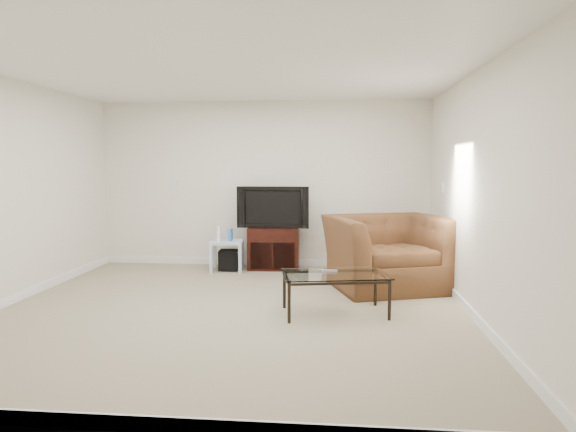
# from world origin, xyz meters

# --- Properties ---
(floor) EXTENTS (5.00, 5.00, 0.00)m
(floor) POSITION_xyz_m (0.00, 0.00, 0.00)
(floor) COLOR tan
(floor) RESTS_ON ground
(ceiling) EXTENTS (5.00, 5.00, 0.00)m
(ceiling) POSITION_xyz_m (0.00, 0.00, 2.50)
(ceiling) COLOR white
(ceiling) RESTS_ON ground
(wall_back) EXTENTS (5.00, 0.02, 2.50)m
(wall_back) POSITION_xyz_m (0.00, 2.50, 1.25)
(wall_back) COLOR silver
(wall_back) RESTS_ON ground
(wall_left) EXTENTS (0.02, 5.00, 2.50)m
(wall_left) POSITION_xyz_m (-2.50, 0.00, 1.25)
(wall_left) COLOR silver
(wall_left) RESTS_ON ground
(wall_right) EXTENTS (0.02, 5.00, 2.50)m
(wall_right) POSITION_xyz_m (2.50, 0.00, 1.25)
(wall_right) COLOR silver
(wall_right) RESTS_ON ground
(plate_back) EXTENTS (0.12, 0.02, 0.12)m
(plate_back) POSITION_xyz_m (-1.40, 2.49, 1.25)
(plate_back) COLOR white
(plate_back) RESTS_ON wall_back
(plate_right_switch) EXTENTS (0.02, 0.09, 0.13)m
(plate_right_switch) POSITION_xyz_m (2.49, 1.60, 1.25)
(plate_right_switch) COLOR white
(plate_right_switch) RESTS_ON wall_right
(plate_right_outlet) EXTENTS (0.02, 0.08, 0.12)m
(plate_right_outlet) POSITION_xyz_m (2.49, 1.30, 0.30)
(plate_right_outlet) COLOR white
(plate_right_outlet) RESTS_ON wall_right
(tv_stand) EXTENTS (0.77, 0.55, 0.62)m
(tv_stand) POSITION_xyz_m (0.19, 2.28, 0.31)
(tv_stand) COLOR black
(tv_stand) RESTS_ON floor
(dvd_player) EXTENTS (0.45, 0.32, 0.06)m
(dvd_player) POSITION_xyz_m (0.19, 2.24, 0.52)
(dvd_player) COLOR black
(dvd_player) RESTS_ON tv_stand
(television) EXTENTS (0.99, 0.21, 0.61)m
(television) POSITION_xyz_m (0.19, 2.25, 0.93)
(television) COLOR black
(television) RESTS_ON tv_stand
(side_table) EXTENTS (0.51, 0.51, 0.44)m
(side_table) POSITION_xyz_m (-0.48, 2.05, 0.22)
(side_table) COLOR silver
(side_table) RESTS_ON floor
(subwoofer) EXTENTS (0.30, 0.30, 0.28)m
(subwoofer) POSITION_xyz_m (-0.45, 2.07, 0.16)
(subwoofer) COLOR black
(subwoofer) RESTS_ON floor
(game_console) EXTENTS (0.06, 0.15, 0.20)m
(game_console) POSITION_xyz_m (-0.59, 2.02, 0.55)
(game_console) COLOR white
(game_console) RESTS_ON side_table
(game_case) EXTENTS (0.06, 0.13, 0.18)m
(game_case) POSITION_xyz_m (-0.42, 2.04, 0.53)
(game_case) COLOR #337FCC
(game_case) RESTS_ON side_table
(recliner) EXTENTS (1.61, 1.29, 1.22)m
(recliner) POSITION_xyz_m (1.75, 1.21, 0.61)
(recliner) COLOR #4C3223
(recliner) RESTS_ON floor
(coffee_table) EXTENTS (1.18, 0.80, 0.42)m
(coffee_table) POSITION_xyz_m (1.10, -0.01, 0.21)
(coffee_table) COLOR black
(coffee_table) RESTS_ON floor
(remote) EXTENTS (0.17, 0.06, 0.02)m
(remote) POSITION_xyz_m (1.04, 0.10, 0.44)
(remote) COLOR #B2B2B7
(remote) RESTS_ON coffee_table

